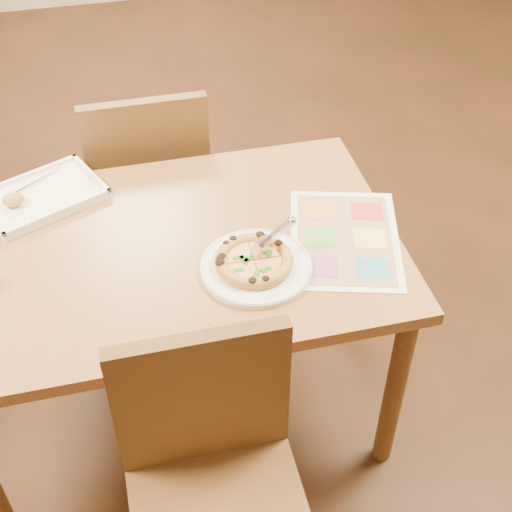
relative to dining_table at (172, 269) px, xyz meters
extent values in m
plane|color=#33180E|center=(0.00, 0.00, -0.63)|extent=(7.00, 7.00, 0.00)
cube|color=#9F6D3F|center=(0.00, 0.00, 0.07)|extent=(1.30, 0.85, 0.04)
cylinder|color=brown|center=(0.59, -0.36, -0.29)|extent=(0.06, 0.06, 0.68)
cylinder|color=brown|center=(0.59, 0.36, -0.29)|extent=(0.06, 0.06, 0.68)
cube|color=brown|center=(0.00, -0.51, 0.04)|extent=(0.42, 0.04, 0.45)
cube|color=brown|center=(0.00, 0.70, -0.18)|extent=(0.42, 0.42, 0.04)
cube|color=brown|center=(0.00, 0.51, 0.04)|extent=(0.42, 0.04, 0.45)
cylinder|color=white|center=(0.22, -0.15, 0.09)|extent=(0.33, 0.33, 0.02)
cylinder|color=#C48C43|center=(0.21, -0.14, 0.11)|extent=(0.21, 0.21, 0.01)
cylinder|color=#F0CB82|center=(0.21, -0.14, 0.11)|extent=(0.17, 0.17, 0.01)
torus|color=#C48C43|center=(0.21, -0.14, 0.11)|extent=(0.22, 0.22, 0.03)
cylinder|color=silver|center=(0.24, -0.13, 0.15)|extent=(0.07, 0.03, 0.07)
cube|color=silver|center=(0.29, -0.11, 0.17)|extent=(0.11, 0.06, 0.06)
cube|color=white|center=(-0.34, 0.31, 0.10)|extent=(0.41, 0.36, 0.02)
cube|color=silver|center=(-0.34, 0.31, 0.11)|extent=(0.15, 0.11, 0.00)
ellipsoid|color=#BB7843|center=(-0.42, 0.27, 0.13)|extent=(0.07, 0.05, 0.04)
cube|color=white|center=(0.49, -0.08, 0.09)|extent=(0.42, 0.50, 0.00)
camera|label=1|loc=(-0.11, -1.53, 1.43)|focal=50.00mm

